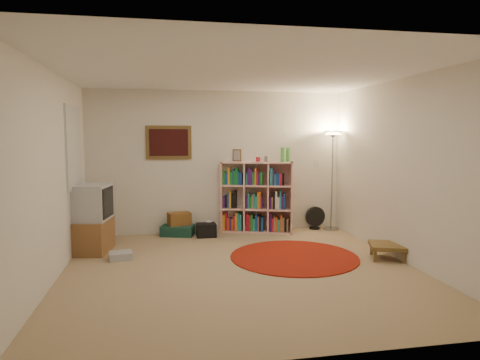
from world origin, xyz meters
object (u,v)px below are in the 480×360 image
Objects in this scene: bookshelf at (256,198)px; floor_lamp at (333,148)px; side_table at (387,246)px; floor_fan at (315,218)px; suitcase at (178,230)px; tv_stand at (92,220)px.

floor_lamp reaches higher than bookshelf.
side_table is (1.44, -1.99, -0.43)m from bookshelf.
bookshelf is at bearing 173.48° from floor_fan.
side_table is (2.83, -1.96, 0.09)m from suitcase.
side_table is (0.32, -2.00, -0.03)m from floor_fan.
floor_lamp is at bearing 15.10° from bookshelf.
side_table is at bearing -88.08° from floor_fan.
bookshelf is 1.19m from floor_fan.
floor_lamp is (1.40, -0.07, 0.89)m from bookshelf.
tv_stand is at bearing -174.24° from floor_fan.
floor_fan is at bearing 163.12° from floor_lamp.
floor_lamp is at bearing -23.95° from floor_fan.
tv_stand is at bearing 164.54° from side_table.
suitcase is (1.28, 0.82, -0.40)m from tv_stand.
suitcase is (-1.39, -0.03, -0.52)m from bookshelf.
tv_stand reaches higher than floor_fan.
suitcase is (-2.79, 0.04, -1.41)m from floor_lamp.
bookshelf reaches higher than floor_fan.
floor_fan is 0.41× the size of tv_stand.
suitcase is at bearing -160.57° from bookshelf.
side_table is at bearing -5.71° from tv_stand.
tv_stand is 1.57m from suitcase.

